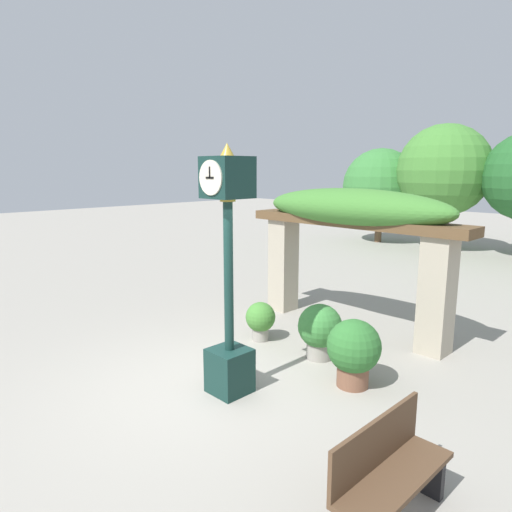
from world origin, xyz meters
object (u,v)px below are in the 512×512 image
Objects in this scene: park_bench at (389,474)px; pedestal_clock at (229,278)px; potted_plant_near_left at (260,319)px; potted_plant_near_right at (354,350)px; potted_plant_far_left at (320,329)px.

pedestal_clock is at bearing 78.88° from park_bench.
potted_plant_near_left is 0.72× the size of potted_plant_near_right.
pedestal_clock reaches higher than potted_plant_near_right.
potted_plant_far_left is at bearing 85.03° from pedestal_clock.
potted_plant_near_left is 0.51× the size of park_bench.
potted_plant_far_left is (1.22, 0.12, 0.10)m from potted_plant_near_left.
potted_plant_far_left is at bearing 155.12° from potted_plant_near_right.
potted_plant_near_left is 0.77× the size of potted_plant_far_left.
potted_plant_near_left is (-1.06, 1.65, -1.21)m from pedestal_clock.
potted_plant_near_right is at bearing -8.04° from potted_plant_near_left.
park_bench is at bearing -42.16° from potted_plant_far_left.
pedestal_clock is at bearing -128.66° from potted_plant_near_right.
potted_plant_near_right is (2.14, -0.30, 0.14)m from potted_plant_near_left.
potted_plant_near_right is 1.08× the size of potted_plant_far_left.
potted_plant_near_right reaches higher than park_bench.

